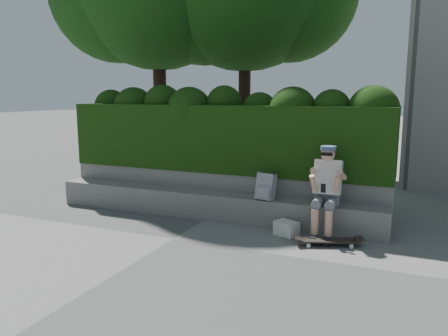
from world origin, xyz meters
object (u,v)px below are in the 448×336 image
at_px(person, 327,187).
at_px(skateboard, 329,241).
at_px(backpack_plaid, 266,187).
at_px(backpack_ground, 286,228).

bearing_deg(person, skateboard, -73.50).
bearing_deg(skateboard, backpack_plaid, 133.73).
relative_size(skateboard, backpack_plaid, 2.05).
bearing_deg(person, backpack_plaid, 175.28).
xyz_separation_m(person, backpack_plaid, (-0.99, 0.08, -0.09)).
bearing_deg(skateboard, backpack_ground, 141.87).
distance_m(skateboard, backpack_ground, 0.71).
bearing_deg(backpack_plaid, skateboard, -14.03).
bearing_deg(backpack_plaid, person, 6.78).
xyz_separation_m(person, backpack_ground, (-0.54, -0.24, -0.64)).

